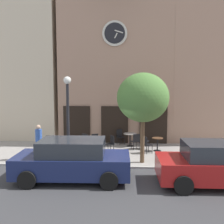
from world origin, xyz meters
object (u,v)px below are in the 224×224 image
parked_car_red (218,164)px  street_lamp (68,118)px  cafe_chair_corner (95,141)px  cafe_chair_near_lamp (146,143)px  cafe_chair_by_entrance (143,140)px  cafe_table_center_left (130,137)px  cafe_chair_facing_wall (136,140)px  cafe_chair_outer (58,145)px  cafe_chair_under_awning (83,141)px  cafe_table_near_curb (96,144)px  cafe_table_near_door (71,143)px  cafe_chair_left_end (111,143)px  parked_car_navy (72,160)px  street_tree (143,98)px  cafe_table_center (157,142)px  pedestrian_blue (39,141)px  cafe_chair_right_end (120,135)px

parked_car_red → street_lamp: bearing=155.5°
cafe_chair_corner → parked_car_red: bearing=-42.5°
cafe_chair_near_lamp → cafe_chair_by_entrance: size_ratio=1.00×
cafe_table_center_left → cafe_chair_corner: (-1.92, -1.03, -0.04)m
cafe_table_center_left → cafe_chair_facing_wall: cafe_chair_facing_wall is taller
cafe_chair_outer → cafe_chair_near_lamp: (4.55, 0.77, 0.00)m
cafe_chair_near_lamp → cafe_chair_under_awning: (-3.45, 0.45, 0.00)m
street_lamp → cafe_chair_by_entrance: bearing=31.8°
street_lamp → cafe_chair_facing_wall: size_ratio=4.44×
street_lamp → cafe_chair_outer: 1.77m
cafe_chair_near_lamp → cafe_chair_corner: 2.82m
cafe_chair_outer → cafe_table_near_curb: bearing=12.1°
cafe_chair_near_lamp → cafe_chair_under_awning: bearing=172.5°
cafe_table_near_door → cafe_chair_left_end: 2.10m
cafe_table_near_curb → cafe_chair_corner: cafe_chair_corner is taller
cafe_chair_outer → cafe_chair_corner: size_ratio=1.00×
cafe_chair_by_entrance → cafe_table_center_left: bearing=142.4°
cafe_table_near_door → parked_car_navy: bearing=-76.3°
cafe_chair_left_end → street_tree: bearing=-46.2°
cafe_chair_by_entrance → parked_car_red: size_ratio=0.21×
street_lamp → cafe_chair_outer: size_ratio=4.44×
cafe_chair_left_end → cafe_chair_by_entrance: same height
cafe_chair_left_end → cafe_chair_facing_wall: (1.35, 0.69, 0.00)m
cafe_table_near_curb → cafe_chair_under_awning: cafe_chair_under_awning is taller
street_tree → cafe_table_center: bearing=66.4°
pedestrian_blue → parked_car_navy: 3.50m
pedestrian_blue → cafe_chair_under_awning: bearing=44.0°
cafe_chair_outer → cafe_chair_right_end: bearing=42.4°
cafe_table_center → parked_car_navy: parked_car_navy is taller
cafe_table_center → cafe_table_near_curb: bearing=-165.3°
parked_car_navy → cafe_chair_near_lamp: bearing=52.8°
cafe_chair_by_entrance → pedestrian_blue: size_ratio=0.54×
street_tree → parked_car_red: street_tree is taller
cafe_chair_near_lamp → cafe_chair_left_end: (-1.89, 0.02, 0.00)m
cafe_table_center → cafe_chair_by_entrance: bearing=149.7°
cafe_table_near_door → cafe_chair_by_entrance: bearing=15.9°
street_tree → cafe_chair_outer: street_tree is taller
cafe_chair_near_lamp → cafe_chair_facing_wall: (-0.54, 0.71, 0.00)m
cafe_chair_corner → parked_car_red: parked_car_red is taller
cafe_chair_by_entrance → cafe_table_near_door: bearing=-164.1°
street_lamp → cafe_chair_under_awning: size_ratio=4.44×
cafe_chair_right_end → parked_car_red: parked_car_red is taller
street_lamp → cafe_table_center_left: size_ratio=5.12×
street_tree → cafe_table_center: 3.45m
cafe_table_center → cafe_chair_under_awning: bearing=-179.3°
cafe_chair_by_entrance → pedestrian_blue: pedestrian_blue is taller
cafe_table_center → cafe_chair_right_end: (-2.10, 1.55, 0.05)m
street_lamp → parked_car_navy: 3.04m
cafe_chair_outer → cafe_chair_corner: same height
street_lamp → cafe_table_near_door: street_lamp is taller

